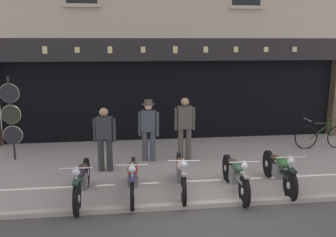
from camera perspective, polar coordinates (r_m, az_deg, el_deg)
ground at (r=6.62m, az=8.60°, el=-17.57°), size 23.82×22.00×0.18m
shop_facade at (r=13.68m, az=-0.18°, el=5.95°), size 12.12×4.42×6.76m
motorcycle_left at (r=7.80m, az=-13.23°, el=-9.30°), size 0.62×2.06×0.93m
motorcycle_center_left at (r=7.81m, az=-5.47°, el=-9.05°), size 0.62×1.97×0.91m
motorcycle_center at (r=7.96m, az=2.07°, el=-8.49°), size 0.62×2.02×0.93m
motorcycle_center_right at (r=8.08m, az=10.42°, el=-8.50°), size 0.62×1.99×0.91m
motorcycle_right at (r=8.55m, az=16.84°, el=-7.60°), size 0.62×2.01×0.92m
salesman_left at (r=9.25m, az=-9.80°, el=-2.75°), size 0.55×0.27×1.61m
shopkeeper_center at (r=9.89m, az=-3.02°, el=-1.38°), size 0.55×0.35×1.68m
salesman_right at (r=9.96m, az=2.61°, el=-1.12°), size 0.56×0.25×1.73m
tyre_sign_pole at (r=10.77m, az=-23.15°, el=0.50°), size 0.52×0.06×2.29m
advert_board_near at (r=12.88m, az=14.11°, el=4.78°), size 0.75×0.03×0.91m
leaning_bicycle at (r=12.14m, az=22.84°, el=-2.51°), size 1.75×0.50×0.95m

